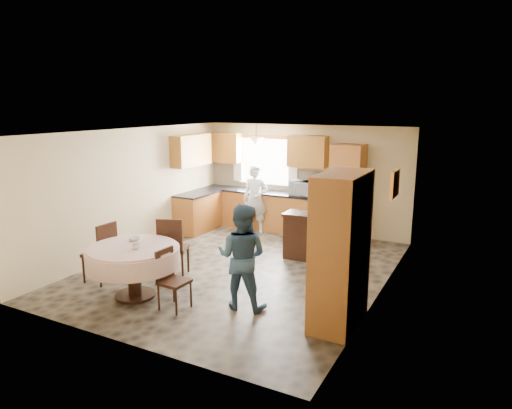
{
  "coord_description": "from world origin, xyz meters",
  "views": [
    {
      "loc": [
        3.92,
        -6.89,
        2.96
      ],
      "look_at": [
        0.15,
        0.3,
        1.17
      ],
      "focal_mm": 32.0,
      "sensor_mm": 36.0,
      "label": 1
    }
  ],
  "objects_px": {
    "cupboard": "(341,250)",
    "sideboard": "(314,239)",
    "oven_tower": "(347,193)",
    "chair_back": "(172,245)",
    "person_dining": "(242,257)",
    "chair_right": "(170,276)",
    "person_sink": "(255,199)",
    "dining_table": "(133,258)",
    "chair_left": "(103,250)"
  },
  "relations": [
    {
      "from": "sideboard",
      "to": "chair_left",
      "type": "relative_size",
      "value": 1.14
    },
    {
      "from": "dining_table",
      "to": "chair_right",
      "type": "bearing_deg",
      "value": -4.34
    },
    {
      "from": "oven_tower",
      "to": "chair_back",
      "type": "xyz_separation_m",
      "value": [
        -2.0,
        -3.6,
        -0.46
      ]
    },
    {
      "from": "chair_back",
      "to": "chair_left",
      "type": "bearing_deg",
      "value": 16.33
    },
    {
      "from": "person_sink",
      "to": "chair_left",
      "type": "bearing_deg",
      "value": -124.35
    },
    {
      "from": "chair_left",
      "to": "person_dining",
      "type": "bearing_deg",
      "value": 95.96
    },
    {
      "from": "person_dining",
      "to": "dining_table",
      "type": "bearing_deg",
      "value": 5.65
    },
    {
      "from": "chair_right",
      "to": "cupboard",
      "type": "bearing_deg",
      "value": -70.51
    },
    {
      "from": "oven_tower",
      "to": "chair_back",
      "type": "distance_m",
      "value": 4.15
    },
    {
      "from": "oven_tower",
      "to": "cupboard",
      "type": "relative_size",
      "value": 1.01
    },
    {
      "from": "chair_back",
      "to": "person_sink",
      "type": "relative_size",
      "value": 0.68
    },
    {
      "from": "chair_back",
      "to": "person_dining",
      "type": "height_order",
      "value": "person_dining"
    },
    {
      "from": "sideboard",
      "to": "cupboard",
      "type": "distance_m",
      "value": 2.7
    },
    {
      "from": "chair_right",
      "to": "person_dining",
      "type": "distance_m",
      "value": 1.09
    },
    {
      "from": "oven_tower",
      "to": "chair_left",
      "type": "distance_m",
      "value": 5.22
    },
    {
      "from": "cupboard",
      "to": "chair_right",
      "type": "distance_m",
      "value": 2.5
    },
    {
      "from": "dining_table",
      "to": "chair_left",
      "type": "xyz_separation_m",
      "value": [
        -0.86,
        0.21,
        -0.06
      ]
    },
    {
      "from": "chair_back",
      "to": "person_sink",
      "type": "distance_m",
      "value": 3.22
    },
    {
      "from": "oven_tower",
      "to": "dining_table",
      "type": "bearing_deg",
      "value": -114.19
    },
    {
      "from": "person_sink",
      "to": "person_dining",
      "type": "height_order",
      "value": "person_sink"
    },
    {
      "from": "sideboard",
      "to": "chair_right",
      "type": "xyz_separation_m",
      "value": [
        -1.12,
        -3.0,
        0.07
      ]
    },
    {
      "from": "cupboard",
      "to": "person_sink",
      "type": "xyz_separation_m",
      "value": [
        -3.13,
        3.51,
        -0.25
      ]
    },
    {
      "from": "person_sink",
      "to": "cupboard",
      "type": "bearing_deg",
      "value": -70.71
    },
    {
      "from": "sideboard",
      "to": "chair_back",
      "type": "relative_size",
      "value": 1.1
    },
    {
      "from": "oven_tower",
      "to": "cupboard",
      "type": "bearing_deg",
      "value": -74.66
    },
    {
      "from": "chair_back",
      "to": "dining_table",
      "type": "bearing_deg",
      "value": 65.64
    },
    {
      "from": "cupboard",
      "to": "person_dining",
      "type": "xyz_separation_m",
      "value": [
        -1.42,
        -0.17,
        -0.26
      ]
    },
    {
      "from": "chair_right",
      "to": "person_sink",
      "type": "bearing_deg",
      "value": 14.05
    },
    {
      "from": "sideboard",
      "to": "dining_table",
      "type": "relative_size",
      "value": 0.83
    },
    {
      "from": "cupboard",
      "to": "chair_back",
      "type": "relative_size",
      "value": 1.95
    },
    {
      "from": "oven_tower",
      "to": "person_sink",
      "type": "xyz_separation_m",
      "value": [
        -2.06,
        -0.39,
        -0.27
      ]
    },
    {
      "from": "chair_left",
      "to": "cupboard",
      "type": "bearing_deg",
      "value": 96.48
    },
    {
      "from": "oven_tower",
      "to": "sideboard",
      "type": "bearing_deg",
      "value": -95.48
    },
    {
      "from": "oven_tower",
      "to": "dining_table",
      "type": "relative_size",
      "value": 1.48
    },
    {
      "from": "oven_tower",
      "to": "person_dining",
      "type": "relative_size",
      "value": 1.35
    },
    {
      "from": "chair_right",
      "to": "person_sink",
      "type": "height_order",
      "value": "person_sink"
    },
    {
      "from": "oven_tower",
      "to": "chair_left",
      "type": "bearing_deg",
      "value": -123.82
    },
    {
      "from": "sideboard",
      "to": "cupboard",
      "type": "height_order",
      "value": "cupboard"
    },
    {
      "from": "cupboard",
      "to": "sideboard",
      "type": "bearing_deg",
      "value": 117.73
    },
    {
      "from": "person_sink",
      "to": "dining_table",
      "type": "bearing_deg",
      "value": -112.0
    },
    {
      "from": "oven_tower",
      "to": "dining_table",
      "type": "height_order",
      "value": "oven_tower"
    },
    {
      "from": "cupboard",
      "to": "chair_back",
      "type": "bearing_deg",
      "value": 174.46
    },
    {
      "from": "person_dining",
      "to": "cupboard",
      "type": "bearing_deg",
      "value": 177.65
    },
    {
      "from": "chair_left",
      "to": "chair_back",
      "type": "relative_size",
      "value": 0.96
    },
    {
      "from": "dining_table",
      "to": "chair_right",
      "type": "relative_size",
      "value": 1.6
    },
    {
      "from": "chair_right",
      "to": "chair_back",
      "type": "bearing_deg",
      "value": 39.89
    },
    {
      "from": "cupboard",
      "to": "person_dining",
      "type": "distance_m",
      "value": 1.45
    },
    {
      "from": "person_dining",
      "to": "chair_left",
      "type": "bearing_deg",
      "value": -3.82
    },
    {
      "from": "sideboard",
      "to": "person_sink",
      "type": "xyz_separation_m",
      "value": [
        -1.91,
        1.19,
        0.37
      ]
    },
    {
      "from": "oven_tower",
      "to": "chair_back",
      "type": "relative_size",
      "value": 1.97
    }
  ]
}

